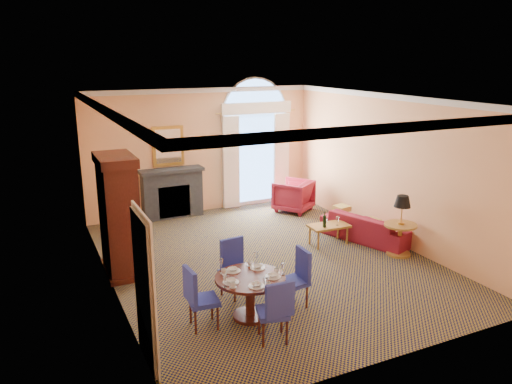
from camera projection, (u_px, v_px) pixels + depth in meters
name	position (u px, v px, depth m)	size (l,w,h in m)	color
ground	(267.00, 260.00, 10.02)	(7.50, 7.50, 0.00)	#111236
room_envelope	(251.00, 132.00, 9.93)	(6.04, 7.52, 3.45)	#FEB579
armoire	(119.00, 217.00, 9.19)	(0.65, 1.15, 2.26)	#38130C
dining_table	(250.00, 287.00, 7.69)	(1.10, 1.10, 0.89)	#38130C
dining_chair_north	(234.00, 263.00, 8.50)	(0.55, 0.55, 0.97)	navy
dining_chair_south	(276.00, 308.00, 6.99)	(0.53, 0.53, 0.97)	navy
dining_chair_east	(298.00, 274.00, 8.07)	(0.49, 0.49, 0.97)	navy
dining_chair_west	(197.00, 294.00, 7.39)	(0.48, 0.47, 0.97)	navy
sofa	(367.00, 227.00, 11.08)	(2.05, 0.80, 0.60)	maroon
armchair	(293.00, 196.00, 13.13)	(0.88, 0.91, 0.82)	maroon
coffee_table	(329.00, 226.00, 10.77)	(0.89, 0.52, 0.78)	#A87432
side_table	(401.00, 219.00, 10.11)	(0.67, 0.67, 1.24)	#A87432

